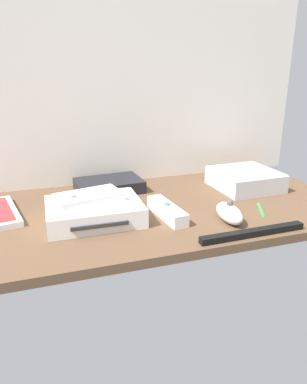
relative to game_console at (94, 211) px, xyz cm
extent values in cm
cube|color=brown|center=(15.31, 3.55, -3.20)|extent=(100.00, 48.00, 2.00)
cube|color=silver|center=(15.31, 28.15, 29.80)|extent=(110.00, 1.20, 64.00)
cube|color=white|center=(0.00, 0.03, 0.00)|extent=(21.25, 16.33, 4.40)
cube|color=#2D2D2D|center=(-0.13, -8.17, 0.00)|extent=(12.01, 0.79, 0.80)
cube|color=silver|center=(45.16, 9.71, 0.30)|extent=(17.52, 17.52, 5.00)
cube|color=silver|center=(45.16, 9.71, 2.95)|extent=(16.82, 16.82, 0.30)
cube|color=black|center=(7.18, 18.99, -0.50)|extent=(18.86, 13.34, 3.40)
cube|color=#19D833|center=(7.66, 12.81, -0.50)|extent=(8.01, 1.01, 0.60)
cube|color=white|center=(16.35, -3.23, -0.70)|extent=(5.17, 15.10, 3.00)
cylinder|color=#387FDB|center=(16.35, -3.23, 1.00)|extent=(1.40, 1.40, 0.40)
ellipsoid|color=white|center=(28.79, -10.07, -0.20)|extent=(4.90, 10.21, 4.00)
sphere|color=#4C4C4C|center=(28.79, -10.07, 2.20)|extent=(1.40, 1.40, 1.40)
cube|color=white|center=(-0.91, 0.69, 3.20)|extent=(15.80, 10.96, 2.00)
cylinder|color=#99999E|center=(-4.81, -0.18, 4.40)|extent=(2.39, 2.39, 0.40)
cube|color=black|center=(29.82, -18.21, -1.50)|extent=(24.02, 2.12, 1.40)
cylinder|color=green|center=(39.60, -6.87, -1.85)|extent=(4.52, 8.42, 0.70)
camera|label=1|loc=(-10.34, -74.39, 30.48)|focal=32.99mm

